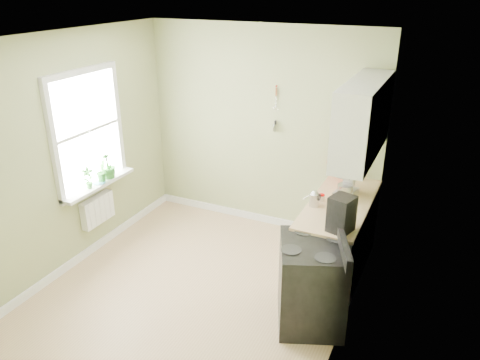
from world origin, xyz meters
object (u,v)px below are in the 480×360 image
at_px(stove, 312,283).
at_px(stand_mixer, 347,182).
at_px(coffee_maker, 341,215).
at_px(kettle, 314,198).

bearing_deg(stove, stand_mixer, 88.52).
bearing_deg(stand_mixer, stove, -91.48).
bearing_deg(coffee_maker, stand_mixer, 99.17).
height_order(stand_mixer, coffee_maker, stand_mixer).
bearing_deg(coffee_maker, stove, -116.92).
distance_m(stove, kettle, 0.94).
xyz_separation_m(stove, kettle, (-0.23, 0.73, 0.55)).
relative_size(stove, coffee_maker, 2.75).
distance_m(stand_mixer, kettle, 0.48).
bearing_deg(stand_mixer, kettle, -122.63).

